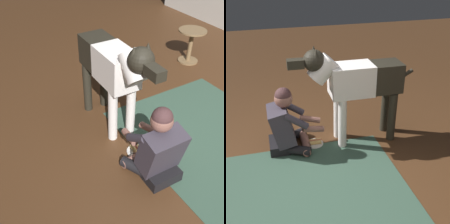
% 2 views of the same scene
% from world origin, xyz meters
% --- Properties ---
extents(ground_plane, '(14.56, 14.56, 0.00)m').
position_xyz_m(ground_plane, '(0.00, 0.00, 0.00)').
color(ground_plane, '#472B17').
extents(area_rug, '(2.21, 1.74, 0.01)m').
position_xyz_m(area_rug, '(0.06, 0.28, 0.00)').
color(area_rug, '#344E3F').
rests_on(area_rug, ground).
extents(person_sitting_on_floor, '(0.67, 0.58, 0.81)m').
position_xyz_m(person_sitting_on_floor, '(0.08, -0.61, 0.33)').
color(person_sitting_on_floor, black).
rests_on(person_sitting_on_floor, ground).
extents(large_dog, '(1.53, 0.35, 1.25)m').
position_xyz_m(large_dog, '(-0.78, -0.59, 0.79)').
color(large_dog, silver).
rests_on(large_dog, ground).
extents(hot_dog_on_plate, '(0.22, 0.22, 0.06)m').
position_xyz_m(hot_dog_on_plate, '(-0.25, -0.60, 0.03)').
color(hot_dog_on_plate, silver).
rests_on(hot_dog_on_plate, ground).
extents(round_side_table, '(0.44, 0.44, 0.55)m').
position_xyz_m(round_side_table, '(-1.59, 1.35, 0.33)').
color(round_side_table, brown).
rests_on(round_side_table, ground).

